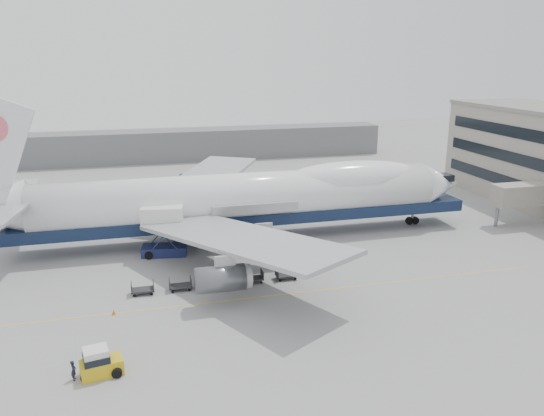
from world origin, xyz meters
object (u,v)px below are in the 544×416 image
object	(u,v)px
baggage_tug	(99,363)
ground_worker	(74,370)
catering_truck	(163,228)
airliner	(247,197)

from	to	relation	value
baggage_tug	ground_worker	bearing A→B (deg)	174.59
catering_truck	baggage_tug	distance (m)	25.54
airliner	ground_worker	bearing A→B (deg)	-124.27
catering_truck	ground_worker	size ratio (longest dim) A/B	3.85
baggage_tug	ground_worker	size ratio (longest dim) A/B	2.10
airliner	catering_truck	size ratio (longest dim) A/B	10.86
airliner	baggage_tug	world-z (taller)	airliner
airliner	ground_worker	world-z (taller)	airliner
ground_worker	airliner	bearing A→B (deg)	-35.03
catering_truck	baggage_tug	world-z (taller)	catering_truck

